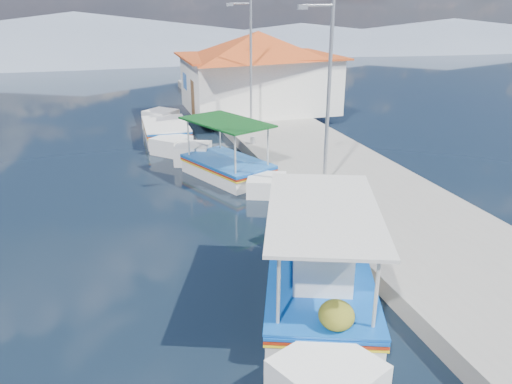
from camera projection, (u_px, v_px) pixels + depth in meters
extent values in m
plane|color=black|center=(204.00, 242.00, 14.36)|extent=(160.00, 160.00, 0.00)
cube|color=gray|center=(313.00, 157.00, 21.22)|extent=(5.00, 44.00, 0.50)
cylinder|color=#A5A8AD|center=(376.00, 251.00, 12.47)|extent=(0.20, 0.20, 0.30)
cylinder|color=#A5A8AD|center=(302.00, 185.00, 16.94)|extent=(0.20, 0.20, 0.30)
cylinder|color=#A5A8AD|center=(253.00, 140.00, 22.30)|extent=(0.20, 0.20, 0.30)
cylinder|color=#A5A8AD|center=(222.00, 113.00, 27.67)|extent=(0.20, 0.20, 0.30)
cube|color=white|center=(319.00, 295.00, 11.36)|extent=(3.65, 4.91, 0.97)
cube|color=white|center=(244.00, 244.00, 13.48)|extent=(2.13, 2.13, 1.07)
cube|color=white|center=(426.00, 362.00, 9.26)|extent=(2.07, 2.07, 0.91)
cube|color=#0D4CAB|center=(320.00, 278.00, 11.20)|extent=(3.76, 5.06, 0.06)
cube|color=#A1250D|center=(320.00, 281.00, 11.23)|extent=(3.76, 5.06, 0.05)
cube|color=yellow|center=(320.00, 284.00, 11.25)|extent=(3.76, 5.06, 0.04)
cube|color=#0D4CAB|center=(320.00, 275.00, 11.17)|extent=(3.77, 5.03, 0.05)
cube|color=brown|center=(320.00, 277.00, 11.18)|extent=(3.45, 4.77, 0.05)
cube|color=white|center=(331.00, 260.00, 10.76)|extent=(1.62, 1.67, 1.12)
cube|color=silver|center=(333.00, 235.00, 10.55)|extent=(1.76, 1.80, 0.06)
cylinder|color=beige|center=(239.00, 226.00, 11.76)|extent=(0.07, 0.07, 1.63)
cylinder|color=beige|center=(296.00, 208.00, 12.77)|extent=(0.07, 0.07, 1.63)
cylinder|color=beige|center=(359.00, 295.00, 9.01)|extent=(0.07, 0.07, 1.63)
cylinder|color=beige|center=(419.00, 265.00, 10.03)|extent=(0.07, 0.07, 1.63)
cube|color=silver|center=(324.00, 210.00, 10.60)|extent=(3.75, 4.95, 0.07)
ellipsoid|color=#525416|center=(266.00, 247.00, 11.90)|extent=(0.77, 0.85, 0.58)
ellipsoid|color=#525416|center=(276.00, 233.00, 12.70)|extent=(0.65, 0.72, 0.49)
ellipsoid|color=#525416|center=(393.00, 300.00, 9.85)|extent=(0.69, 0.76, 0.52)
sphere|color=#FF3D08|center=(334.00, 225.00, 11.94)|extent=(0.41, 0.41, 0.41)
cube|color=white|center=(228.00, 172.00, 19.52)|extent=(3.18, 4.04, 0.91)
cube|color=white|center=(237.00, 152.00, 21.70)|extent=(1.79, 1.79, 1.01)
cube|color=white|center=(216.00, 194.00, 17.36)|extent=(1.74, 1.74, 0.86)
cube|color=#0D4CAB|center=(227.00, 162.00, 19.37)|extent=(3.28, 4.16, 0.06)
cube|color=#A1250D|center=(227.00, 164.00, 19.39)|extent=(3.28, 4.16, 0.05)
cube|color=yellow|center=(227.00, 165.00, 19.42)|extent=(3.28, 4.16, 0.04)
cube|color=#1D5DAF|center=(227.00, 160.00, 19.34)|extent=(3.28, 4.14, 0.05)
cube|color=brown|center=(227.00, 161.00, 19.35)|extent=(3.01, 3.91, 0.05)
cylinder|color=beige|center=(215.00, 132.00, 20.55)|extent=(0.07, 0.07, 1.54)
cylinder|color=beige|center=(252.00, 133.00, 20.38)|extent=(0.07, 0.07, 1.54)
cylinder|color=beige|center=(198.00, 152.00, 17.77)|extent=(0.07, 0.07, 1.54)
cylinder|color=beige|center=(241.00, 154.00, 17.60)|extent=(0.07, 0.07, 1.54)
cube|color=#0D4317|center=(226.00, 122.00, 18.80)|extent=(3.27, 4.08, 0.07)
cube|color=white|center=(166.00, 135.00, 24.81)|extent=(2.10, 3.86, 1.06)
cube|color=white|center=(159.00, 121.00, 27.02)|extent=(2.05, 2.05, 1.17)
cube|color=white|center=(174.00, 148.00, 22.62)|extent=(1.99, 1.99, 1.01)
cube|color=#0D4CAB|center=(166.00, 125.00, 24.63)|extent=(2.17, 3.97, 0.07)
cube|color=#A1250D|center=(166.00, 127.00, 24.66)|extent=(2.17, 3.97, 0.06)
cube|color=yellow|center=(166.00, 128.00, 24.69)|extent=(2.17, 3.97, 0.04)
cube|color=white|center=(165.00, 123.00, 24.60)|extent=(2.18, 3.93, 0.06)
cube|color=brown|center=(166.00, 124.00, 24.62)|extent=(1.94, 3.78, 0.06)
cube|color=white|center=(258.00, 84.00, 28.72)|extent=(8.00, 6.00, 3.00)
cube|color=#C24A1B|center=(258.00, 56.00, 28.16)|extent=(8.64, 6.48, 0.10)
pyramid|color=#C24A1B|center=(258.00, 44.00, 27.93)|extent=(10.49, 10.49, 1.40)
cube|color=brown|center=(193.00, 99.00, 26.94)|extent=(0.06, 1.00, 2.00)
cube|color=#0D4CAB|center=(185.00, 81.00, 28.96)|extent=(0.06, 1.20, 0.90)
cylinder|color=#A5A8AD|center=(328.00, 99.00, 16.13)|extent=(0.12, 0.12, 6.00)
cylinder|color=#A5A8AD|center=(318.00, 5.00, 14.97)|extent=(1.00, 0.08, 0.08)
cube|color=#A5A8AD|center=(302.00, 7.00, 14.86)|extent=(0.30, 0.14, 0.14)
cylinder|color=#A5A8AD|center=(251.00, 66.00, 24.17)|extent=(0.12, 0.12, 6.00)
cylinder|color=#A5A8AD|center=(240.00, 3.00, 23.02)|extent=(1.00, 0.08, 0.08)
cube|color=#A5A8AD|center=(230.00, 5.00, 22.90)|extent=(0.30, 0.14, 0.14)
cone|color=slate|center=(76.00, 35.00, 62.21)|extent=(96.00, 96.00, 5.50)
cone|color=slate|center=(301.00, 37.00, 70.56)|extent=(76.80, 76.80, 3.80)
cone|color=slate|center=(452.00, 33.00, 77.19)|extent=(89.60, 89.60, 4.20)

